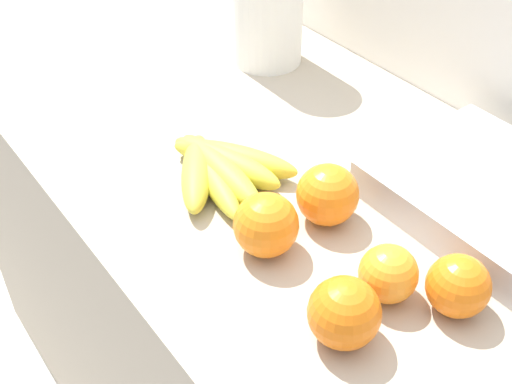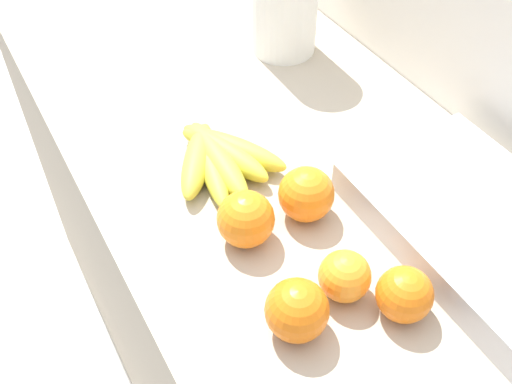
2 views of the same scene
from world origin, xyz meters
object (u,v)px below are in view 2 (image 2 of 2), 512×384
at_px(orange_far_right, 246,219).
at_px(sink_basin, 483,226).
at_px(orange_right, 345,276).
at_px(orange_back_right, 297,310).
at_px(orange_back_left, 306,194).
at_px(orange_front, 404,294).
at_px(banana_bunch, 218,157).

relative_size(orange_far_right, sink_basin, 0.22).
xyz_separation_m(orange_right, orange_back_right, (0.02, -0.08, 0.01)).
distance_m(orange_right, orange_back_left, 0.15).
bearing_deg(orange_right, orange_front, 38.14).
bearing_deg(sink_basin, orange_right, -95.08).
height_order(banana_bunch, orange_back_right, orange_back_right).
bearing_deg(orange_back_left, sink_basin, 49.71).
bearing_deg(orange_front, orange_right, -141.86).
bearing_deg(sink_basin, orange_front, -76.97).
xyz_separation_m(banana_bunch, sink_basin, (0.32, 0.26, 0.01)).
bearing_deg(banana_bunch, orange_back_right, -9.06).
xyz_separation_m(orange_far_right, sink_basin, (0.17, 0.29, -0.01)).
height_order(orange_right, orange_front, orange_front).
xyz_separation_m(banana_bunch, orange_front, (0.36, 0.08, 0.02)).
bearing_deg(orange_far_right, orange_back_right, -5.99).
height_order(orange_far_right, orange_back_left, same).
bearing_deg(orange_back_left, orange_right, -12.92).
bearing_deg(orange_back_right, banana_bunch, 170.94).
bearing_deg(orange_right, orange_back_left, 167.08).
bearing_deg(orange_back_left, orange_back_right, -36.13).
distance_m(banana_bunch, sink_basin, 0.41).
xyz_separation_m(banana_bunch, orange_right, (0.30, 0.03, 0.01)).
bearing_deg(orange_front, orange_back_left, -175.77).
relative_size(banana_bunch, orange_far_right, 2.51).
xyz_separation_m(orange_back_right, orange_front, (0.05, 0.13, -0.00)).
relative_size(orange_back_right, orange_back_left, 0.98).
bearing_deg(orange_right, sink_basin, 84.92).
height_order(orange_back_right, orange_far_right, orange_far_right).
xyz_separation_m(orange_back_left, orange_front, (0.21, 0.02, -0.00)).
bearing_deg(banana_bunch, orange_far_right, -12.20).
relative_size(banana_bunch, orange_right, 2.96).
relative_size(orange_right, orange_front, 0.95).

